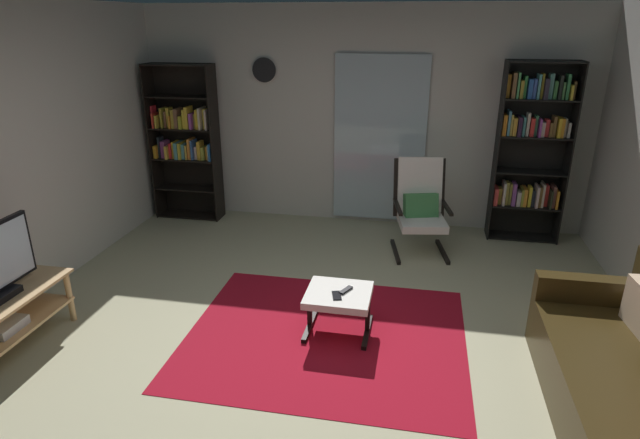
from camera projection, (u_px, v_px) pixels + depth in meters
ground_plane at (313, 347)px, 4.13m from camera, size 7.02×7.02×0.00m
wall_back at (361, 118)px, 6.33m from camera, size 5.60×0.06×2.60m
glass_door_panel at (379, 140)px, 6.31m from camera, size 1.10×0.01×2.00m
area_rug at (326, 336)px, 4.27m from camera, size 2.23×1.88×0.01m
tv_stand at (1, 319)px, 3.93m from camera, size 0.47×1.15×0.47m
bookshelf_near_tv at (185, 139)px, 6.55m from camera, size 0.83×0.30×1.93m
bookshelf_near_sofa at (531, 148)px, 5.85m from camera, size 0.78×0.30×2.02m
lounge_armchair at (420, 204)px, 5.69m from camera, size 0.67×0.74×1.02m
ottoman at (339, 299)px, 4.23m from camera, size 0.52×0.48×0.37m
tv_remote at (346, 290)px, 4.22m from camera, size 0.10×0.15×0.02m
cell_phone at (337, 296)px, 4.14m from camera, size 0.10×0.15×0.01m
wall_clock at (264, 70)px, 6.27m from camera, size 0.29×0.03×0.29m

